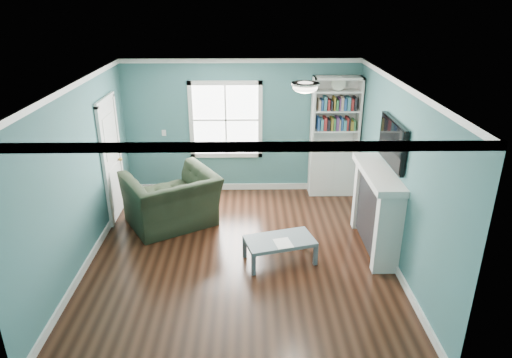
{
  "coord_description": "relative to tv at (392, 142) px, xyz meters",
  "views": [
    {
      "loc": [
        0.14,
        -6.01,
        3.74
      ],
      "look_at": [
        0.24,
        0.4,
        1.09
      ],
      "focal_mm": 32.0,
      "sensor_mm": 36.0,
      "label": 1
    }
  ],
  "objects": [
    {
      "name": "ceiling_fixture",
      "position": [
        -1.3,
        -0.1,
        0.82
      ],
      "size": [
        0.38,
        0.38,
        0.15
      ],
      "color": "white",
      "rests_on": "room_walls"
    },
    {
      "name": "tv",
      "position": [
        0.0,
        0.0,
        0.0
      ],
      "size": [
        0.06,
        1.1,
        0.65
      ],
      "primitive_type": "cube",
      "color": "black",
      "rests_on": "fireplace"
    },
    {
      "name": "trim",
      "position": [
        -2.2,
        -0.2,
        -0.49
      ],
      "size": [
        4.5,
        5.0,
        2.6
      ],
      "color": "white",
      "rests_on": "ground"
    },
    {
      "name": "fireplace",
      "position": [
        -0.12,
        0.0,
        -1.09
      ],
      "size": [
        0.44,
        1.58,
        1.3
      ],
      "color": "black",
      "rests_on": "ground"
    },
    {
      "name": "recliner",
      "position": [
        -3.38,
        0.81,
        -1.11
      ],
      "size": [
        1.69,
        1.51,
        1.24
      ],
      "primitive_type": "imported",
      "rotation": [
        0.0,
        0.0,
        -2.61
      ],
      "color": "black",
      "rests_on": "ground"
    },
    {
      "name": "window",
      "position": [
        -2.5,
        2.29,
        -0.27
      ],
      "size": [
        1.4,
        0.06,
        1.5
      ],
      "color": "white",
      "rests_on": "room_walls"
    },
    {
      "name": "light_switch",
      "position": [
        -3.7,
        2.28,
        -0.52
      ],
      "size": [
        0.08,
        0.01,
        0.12
      ],
      "primitive_type": "cube",
      "color": "white",
      "rests_on": "room_walls"
    },
    {
      "name": "door",
      "position": [
        -4.42,
        1.2,
        -0.65
      ],
      "size": [
        0.12,
        0.98,
        2.17
      ],
      "color": "silver",
      "rests_on": "ground"
    },
    {
      "name": "floor",
      "position": [
        -2.2,
        -0.2,
        -1.72
      ],
      "size": [
        5.0,
        5.0,
        0.0
      ],
      "primitive_type": "plane",
      "color": "black",
      "rests_on": "ground"
    },
    {
      "name": "room_walls",
      "position": [
        -2.2,
        -0.2,
        -0.14
      ],
      "size": [
        5.0,
        5.0,
        5.0
      ],
      "color": "#42777E",
      "rests_on": "ground"
    },
    {
      "name": "paper_sheet",
      "position": [
        -1.57,
        -0.49,
        -1.36
      ],
      "size": [
        0.3,
        0.35,
        0.0
      ],
      "primitive_type": "cube",
      "rotation": [
        0.0,
        0.0,
        0.24
      ],
      "color": "white",
      "rests_on": "coffee_table"
    },
    {
      "name": "bookshelf",
      "position": [
        -0.43,
        2.1,
        -0.8
      ],
      "size": [
        0.9,
        0.35,
        2.31
      ],
      "color": "silver",
      "rests_on": "ground"
    },
    {
      "name": "coffee_table",
      "position": [
        -1.62,
        -0.38,
        -1.41
      ],
      "size": [
        1.11,
        0.79,
        0.36
      ],
      "rotation": [
        0.0,
        0.0,
        0.27
      ],
      "color": "#535A64",
      "rests_on": "ground"
    }
  ]
}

